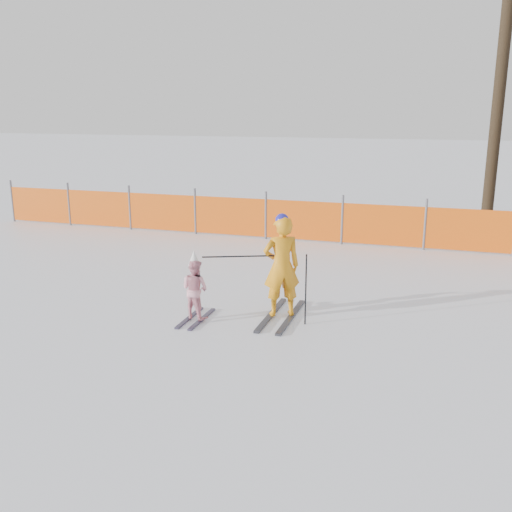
{
  "coord_description": "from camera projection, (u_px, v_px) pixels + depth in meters",
  "views": [
    {
      "loc": [
        2.71,
        -8.04,
        3.32
      ],
      "look_at": [
        0.0,
        0.5,
        1.0
      ],
      "focal_mm": 40.0,
      "sensor_mm": 36.0,
      "label": 1
    }
  ],
  "objects": [
    {
      "name": "child",
      "position": [
        195.0,
        288.0,
        9.14
      ],
      "size": [
        0.56,
        1.0,
        1.16
      ],
      "color": "black",
      "rests_on": "ground"
    },
    {
      "name": "ground",
      "position": [
        246.0,
        324.0,
        9.04
      ],
      "size": [
        120.0,
        120.0,
        0.0
      ],
      "primitive_type": "plane",
      "color": "white",
      "rests_on": "ground"
    },
    {
      "name": "adult",
      "position": [
        282.0,
        267.0,
        9.16
      ],
      "size": [
        0.71,
        1.63,
        1.73
      ],
      "color": "black",
      "rests_on": "ground"
    },
    {
      "name": "ski_poles",
      "position": [
        272.0,
        273.0,
        8.99
      ],
      "size": [
        1.64,
        0.45,
        1.15
      ],
      "color": "black",
      "rests_on": "ground"
    },
    {
      "name": "safety_fence",
      "position": [
        281.0,
        219.0,
        14.76
      ],
      "size": [
        16.91,
        0.06,
        1.25
      ],
      "color": "#595960",
      "rests_on": "ground"
    }
  ]
}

